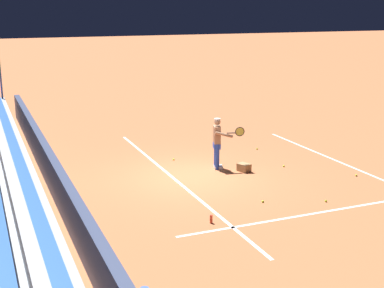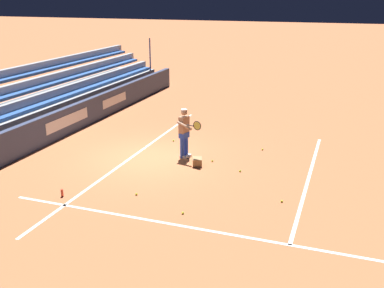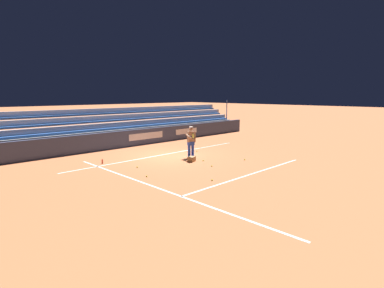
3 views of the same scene
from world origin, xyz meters
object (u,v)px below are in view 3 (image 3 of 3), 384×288
(water_bottle, at_px, (102,162))
(tennis_ball_on_baseline, at_px, (245,160))
(tennis_ball_midcourt, at_px, (197,151))
(tennis_ball_far_right, at_px, (147,176))
(ball_box_cardboard, at_px, (192,159))
(tennis_ball_stray_back, at_px, (212,180))
(tennis_ball_far_left, at_px, (203,161))
(tennis_ball_toward_net, at_px, (212,166))
(tennis_player, at_px, (191,142))
(tennis_ball_by_box, at_px, (137,167))

(water_bottle, bearing_deg, tennis_ball_on_baseline, 141.92)
(tennis_ball_on_baseline, relative_size, tennis_ball_midcourt, 1.00)
(tennis_ball_far_right, bearing_deg, ball_box_cardboard, -167.16)
(tennis_ball_stray_back, relative_size, tennis_ball_far_left, 1.00)
(tennis_ball_toward_net, bearing_deg, tennis_ball_far_left, -117.40)
(tennis_player, xyz_separation_m, tennis_ball_midcourt, (-1.48, -1.02, -0.86))
(tennis_ball_midcourt, relative_size, water_bottle, 0.30)
(tennis_ball_on_baseline, distance_m, tennis_ball_by_box, 5.64)
(tennis_ball_toward_net, distance_m, water_bottle, 5.49)
(tennis_ball_by_box, relative_size, tennis_ball_far_left, 1.00)
(tennis_ball_by_box, height_order, tennis_ball_far_left, same)
(ball_box_cardboard, distance_m, tennis_ball_by_box, 2.90)
(tennis_ball_far_right, relative_size, tennis_ball_by_box, 1.00)
(tennis_player, bearing_deg, tennis_ball_by_box, -3.18)
(tennis_ball_toward_net, height_order, tennis_ball_midcourt, same)
(tennis_player, bearing_deg, tennis_ball_midcourt, -145.49)
(tennis_ball_midcourt, distance_m, water_bottle, 5.75)
(tennis_ball_toward_net, bearing_deg, tennis_ball_by_box, -41.12)
(tennis_player, bearing_deg, tennis_ball_far_right, 19.87)
(tennis_player, height_order, tennis_ball_stray_back, tennis_player)
(ball_box_cardboard, relative_size, tennis_ball_toward_net, 6.06)
(tennis_player, height_order, tennis_ball_midcourt, tennis_player)
(tennis_ball_far_right, bearing_deg, tennis_ball_stray_back, 124.07)
(water_bottle, bearing_deg, tennis_ball_far_left, 141.93)
(tennis_ball_stray_back, bearing_deg, tennis_ball_far_right, -55.93)
(tennis_ball_far_left, bearing_deg, tennis_ball_midcourt, -127.98)
(tennis_ball_far_right, bearing_deg, water_bottle, -87.76)
(ball_box_cardboard, relative_size, water_bottle, 1.82)
(water_bottle, bearing_deg, tennis_ball_stray_back, 106.12)
(tennis_player, xyz_separation_m, tennis_ball_stray_back, (2.47, 3.75, -0.86))
(tennis_ball_far_left, distance_m, tennis_ball_midcourt, 2.62)
(tennis_player, distance_m, tennis_ball_far_left, 1.36)
(tennis_player, xyz_separation_m, tennis_ball_toward_net, (0.71, 2.15, -0.86))
(tennis_ball_far_left, xyz_separation_m, tennis_ball_midcourt, (-1.61, -2.06, 0.00))
(tennis_ball_toward_net, height_order, tennis_ball_by_box, same)
(tennis_ball_stray_back, relative_size, tennis_ball_by_box, 1.00)
(tennis_ball_far_left, relative_size, water_bottle, 0.30)
(tennis_ball_far_left, relative_size, tennis_ball_midcourt, 1.00)
(ball_box_cardboard, xyz_separation_m, water_bottle, (3.54, -2.79, -0.02))
(tennis_ball_far_left, bearing_deg, tennis_ball_on_baseline, 141.90)
(tennis_ball_far_right, distance_m, water_bottle, 3.57)
(tennis_ball_toward_net, relative_size, tennis_ball_far_left, 1.00)
(tennis_ball_toward_net, bearing_deg, ball_box_cardboard, -93.32)
(tennis_ball_toward_net, bearing_deg, tennis_ball_midcourt, -124.57)
(tennis_ball_stray_back, bearing_deg, tennis_ball_midcourt, -129.60)
(tennis_player, height_order, water_bottle, tennis_player)
(tennis_ball_far_right, xyz_separation_m, tennis_ball_toward_net, (-3.32, 0.70, 0.00))
(tennis_ball_stray_back, distance_m, tennis_ball_far_left, 3.58)
(tennis_ball_far_right, relative_size, tennis_ball_far_left, 1.00)
(tennis_ball_on_baseline, xyz_separation_m, water_bottle, (5.78, -4.53, 0.08))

